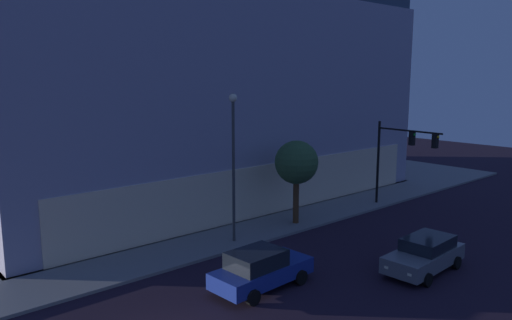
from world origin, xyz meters
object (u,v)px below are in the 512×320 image
Objects in this scene: modern_building at (183,80)px; car_grey at (425,254)px; sidewalk_tree at (296,163)px; street_lamp_sidewalk at (233,150)px; car_blue at (261,269)px; traffic_light_far_corner at (401,148)px.

car_grey is (-0.86, -21.92, -8.06)m from modern_building.
modern_building reaches higher than sidewalk_tree.
street_lamp_sidewalk reaches higher than car_blue.
modern_building reaches higher than traffic_light_far_corner.
modern_building is 13.73m from sidewalk_tree.
car_blue is (-2.77, -5.32, -4.33)m from street_lamp_sidewalk.
car_grey is (-8.58, -6.92, -3.49)m from traffic_light_far_corner.
sidewalk_tree is at bearing 1.72° from street_lamp_sidewalk.
traffic_light_far_corner is at bearing 11.75° from car_blue.
sidewalk_tree is 9.99m from car_blue.
street_lamp_sidewalk is 1.70× the size of car_grey.
street_lamp_sidewalk reaches higher than traffic_light_far_corner.
sidewalk_tree is at bearing 35.10° from car_blue.
sidewalk_tree is 1.08× the size of car_grey.
sidewalk_tree reaches higher than car_blue.
car_grey is at bearing -92.26° from modern_building.
car_grey is (7.13, -3.65, -0.05)m from car_blue.
sidewalk_tree is 9.65m from car_grey.
car_grey is at bearing -94.07° from sidewalk_tree.
modern_building is 6.84× the size of car_blue.
traffic_light_far_corner is 0.73× the size of street_lamp_sidewalk.
traffic_light_far_corner is 8.24m from sidewalk_tree.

